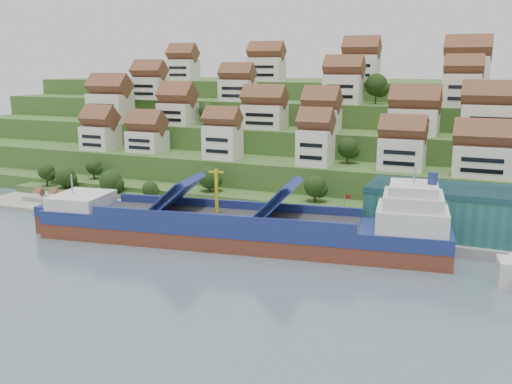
% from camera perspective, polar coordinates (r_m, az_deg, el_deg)
% --- Properties ---
extents(ground, '(300.00, 300.00, 0.00)m').
position_cam_1_polar(ground, '(119.93, -0.90, -5.23)').
color(ground, slate).
rests_on(ground, ground).
extents(quay, '(180.00, 14.00, 2.20)m').
position_cam_1_polar(quay, '(127.17, 10.18, -3.88)').
color(quay, gray).
rests_on(quay, ground).
extents(pebble_beach, '(45.00, 20.00, 1.00)m').
position_cam_1_polar(pebble_beach, '(160.63, -18.28, -1.10)').
color(pebble_beach, gray).
rests_on(pebble_beach, ground).
extents(hillside, '(260.00, 128.00, 31.00)m').
position_cam_1_polar(hillside, '(214.47, 10.57, 5.37)').
color(hillside, '#2D4C1E').
rests_on(hillside, ground).
extents(hillside_village, '(158.26, 62.53, 29.04)m').
position_cam_1_polar(hillside_village, '(171.17, 8.17, 8.30)').
color(hillside_village, silver).
rests_on(hillside_village, ground).
extents(hillside_trees, '(142.83, 62.72, 31.47)m').
position_cam_1_polar(hillside_trees, '(159.73, 2.78, 5.29)').
color(hillside_trees, '#1E3712').
rests_on(hillside_trees, ground).
extents(flagpole, '(1.28, 0.16, 8.00)m').
position_cam_1_polar(flagpole, '(121.38, 8.87, -1.79)').
color(flagpole, gray).
rests_on(flagpole, quay).
extents(beach_huts, '(14.40, 3.70, 2.20)m').
position_cam_1_polar(beach_huts, '(160.70, -19.15, -0.57)').
color(beach_huts, white).
rests_on(beach_huts, pebble_beach).
extents(cargo_ship, '(86.01, 25.66, 18.94)m').
position_cam_1_polar(cargo_ship, '(117.90, -0.81, -3.75)').
color(cargo_ship, brown).
rests_on(cargo_ship, ground).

